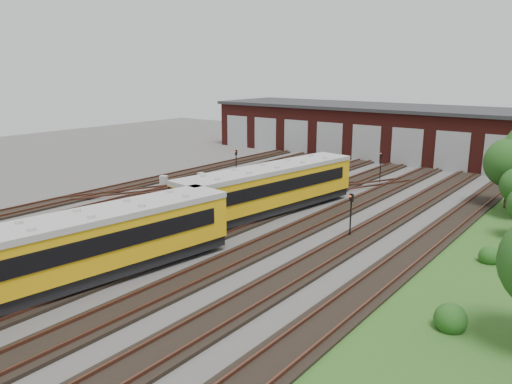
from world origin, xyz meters
The scene contains 16 objects.
ground centered at (0.00, 0.00, 0.00)m, with size 120.00×120.00×0.00m, color #4A4845.
track_network centered at (-0.17, 0.59, 0.11)m, with size 30.40×70.00×0.33m.
maintenance_shed centered at (-0.01, 39.97, 3.20)m, with size 51.00×12.50×6.35m.
metro_train centered at (2.00, -7.16, 2.08)m, with size 5.23×48.81×3.42m.
signal_mast_0 centered at (-8.40, 17.35, 1.88)m, with size 0.29×0.27×2.91m.
signal_mast_1 centered at (-1.08, 6.53, 2.12)m, with size 0.29×0.27×3.28m.
signal_mast_2 centered at (4.03, 24.60, 1.93)m, with size 0.26×0.25×3.03m.
signal_mast_3 centered at (9.40, 7.74, 1.94)m, with size 0.30×0.29×3.00m.
relay_cabinet_0 centered at (-11.35, 10.17, 0.55)m, with size 0.66×0.55×1.10m, color #B6B8BC.
relay_cabinet_1 centered at (-2.90, 19.74, 0.47)m, with size 0.56×0.47×0.94m, color #B6B8BC.
relay_cabinet_2 centered at (-9.46, 13.31, 0.54)m, with size 0.65×0.54×1.09m, color #B6B8BC.
relay_cabinet_3 centered at (-0.37, 22.07, 0.57)m, with size 0.69×0.57×1.14m, color #B6B8BC.
relay_cabinet_4 centered at (2.01, 11.74, 0.48)m, with size 0.58×0.48×0.96m, color #B6B8BC.
tree_0 centered at (16.00, 21.74, 4.22)m, with size 3.96×3.96×6.56m.
bush_0 centered at (18.43, -0.57, 0.70)m, with size 1.40×1.40×1.40m, color #1D4814.
bush_1 centered at (17.86, 8.55, 0.58)m, with size 1.16×1.16×1.16m, color #1D4814.
Camera 1 is at (23.63, -21.03, 10.92)m, focal length 35.00 mm.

